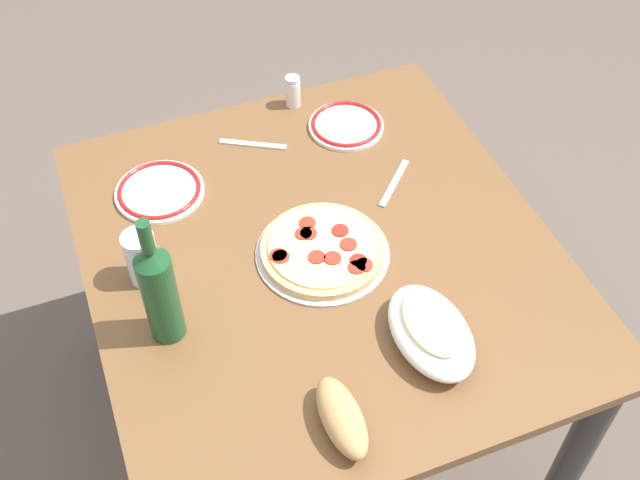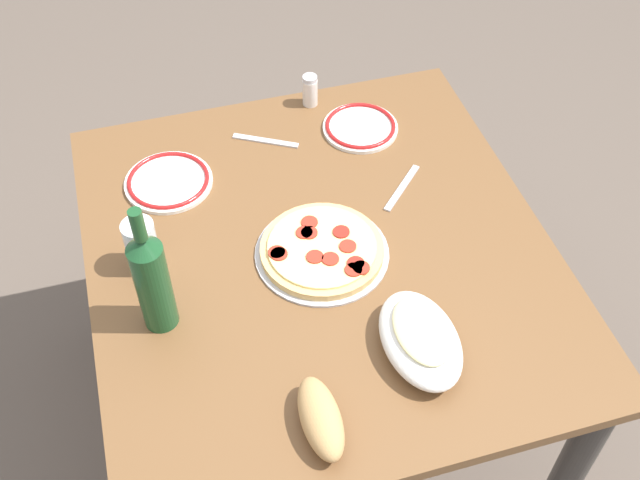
{
  "view_description": "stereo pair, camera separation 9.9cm",
  "coord_description": "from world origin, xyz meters",
  "px_view_note": "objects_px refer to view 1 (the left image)",
  "views": [
    {
      "loc": [
        -1.05,
        0.4,
        1.99
      ],
      "look_at": [
        0.0,
        0.0,
        0.74
      ],
      "focal_mm": 43.38,
      "sensor_mm": 36.0,
      "label": 1
    },
    {
      "loc": [
        -1.08,
        0.31,
        1.99
      ],
      "look_at": [
        0.0,
        0.0,
        0.74
      ],
      "focal_mm": 43.38,
      "sensor_mm": 36.0,
      "label": 2
    }
  ],
  "objects_px": {
    "side_plate_near": "(346,125)",
    "bread_loaf": "(342,417)",
    "side_plate_far": "(160,191)",
    "pepperoni_pizza": "(323,250)",
    "water_glass": "(142,258)",
    "baked_pasta_dish": "(431,330)",
    "spice_shaker": "(293,91)",
    "dining_table": "(320,281)",
    "wine_bottle": "(159,291)"
  },
  "relations": [
    {
      "from": "pepperoni_pizza",
      "to": "water_glass",
      "type": "relative_size",
      "value": 2.31
    },
    {
      "from": "water_glass",
      "to": "side_plate_near",
      "type": "xyz_separation_m",
      "value": [
        0.3,
        -0.59,
        -0.06
      ]
    },
    {
      "from": "spice_shaker",
      "to": "pepperoni_pizza",
      "type": "bearing_deg",
      "value": 167.45
    },
    {
      "from": "wine_bottle",
      "to": "bread_loaf",
      "type": "bearing_deg",
      "value": -142.86
    },
    {
      "from": "pepperoni_pizza",
      "to": "spice_shaker",
      "type": "bearing_deg",
      "value": -12.55
    },
    {
      "from": "water_glass",
      "to": "bread_loaf",
      "type": "bearing_deg",
      "value": -151.84
    },
    {
      "from": "side_plate_far",
      "to": "pepperoni_pizza",
      "type": "bearing_deg",
      "value": -137.23
    },
    {
      "from": "bread_loaf",
      "to": "spice_shaker",
      "type": "bearing_deg",
      "value": -14.39
    },
    {
      "from": "side_plate_near",
      "to": "spice_shaker",
      "type": "relative_size",
      "value": 2.21
    },
    {
      "from": "dining_table",
      "to": "bread_loaf",
      "type": "relative_size",
      "value": 6.32
    },
    {
      "from": "bread_loaf",
      "to": "water_glass",
      "type": "bearing_deg",
      "value": 28.16
    },
    {
      "from": "side_plate_near",
      "to": "bread_loaf",
      "type": "xyz_separation_m",
      "value": [
        -0.78,
        0.33,
        0.02
      ]
    },
    {
      "from": "side_plate_far",
      "to": "bread_loaf",
      "type": "height_order",
      "value": "bread_loaf"
    },
    {
      "from": "side_plate_near",
      "to": "wine_bottle",
      "type": "bearing_deg",
      "value": 128.52
    },
    {
      "from": "pepperoni_pizza",
      "to": "spice_shaker",
      "type": "relative_size",
      "value": 3.4
    },
    {
      "from": "side_plate_near",
      "to": "bread_loaf",
      "type": "bearing_deg",
      "value": 157.05
    },
    {
      "from": "dining_table",
      "to": "pepperoni_pizza",
      "type": "relative_size",
      "value": 3.74
    },
    {
      "from": "pepperoni_pizza",
      "to": "side_plate_near",
      "type": "xyz_separation_m",
      "value": [
        0.38,
        -0.21,
        -0.01
      ]
    },
    {
      "from": "side_plate_far",
      "to": "water_glass",
      "type": "bearing_deg",
      "value": 160.61
    },
    {
      "from": "pepperoni_pizza",
      "to": "side_plate_far",
      "type": "distance_m",
      "value": 0.43
    },
    {
      "from": "side_plate_far",
      "to": "bread_loaf",
      "type": "xyz_separation_m",
      "value": [
        -0.72,
        -0.17,
        0.02
      ]
    },
    {
      "from": "wine_bottle",
      "to": "water_glass",
      "type": "bearing_deg",
      "value": 4.01
    },
    {
      "from": "spice_shaker",
      "to": "water_glass",
      "type": "bearing_deg",
      "value": 131.93
    },
    {
      "from": "pepperoni_pizza",
      "to": "side_plate_near",
      "type": "bearing_deg",
      "value": -29.0
    },
    {
      "from": "dining_table",
      "to": "pepperoni_pizza",
      "type": "distance_m",
      "value": 0.13
    },
    {
      "from": "pepperoni_pizza",
      "to": "wine_bottle",
      "type": "xyz_separation_m",
      "value": [
        -0.08,
        0.37,
        0.12
      ]
    },
    {
      "from": "side_plate_far",
      "to": "bread_loaf",
      "type": "bearing_deg",
      "value": -166.59
    },
    {
      "from": "water_glass",
      "to": "spice_shaker",
      "type": "relative_size",
      "value": 1.47
    },
    {
      "from": "pepperoni_pizza",
      "to": "side_plate_near",
      "type": "relative_size",
      "value": 1.53
    },
    {
      "from": "wine_bottle",
      "to": "water_glass",
      "type": "xyz_separation_m",
      "value": [
        0.15,
        0.01,
        -0.07
      ]
    },
    {
      "from": "baked_pasta_dish",
      "to": "pepperoni_pizza",
      "type": "bearing_deg",
      "value": 21.08
    },
    {
      "from": "wine_bottle",
      "to": "spice_shaker",
      "type": "relative_size",
      "value": 3.67
    },
    {
      "from": "water_glass",
      "to": "spice_shaker",
      "type": "distance_m",
      "value": 0.66
    },
    {
      "from": "wine_bottle",
      "to": "side_plate_far",
      "type": "bearing_deg",
      "value": -10.58
    },
    {
      "from": "dining_table",
      "to": "spice_shaker",
      "type": "xyz_separation_m",
      "value": [
        0.5,
        -0.12,
        0.16
      ]
    },
    {
      "from": "pepperoni_pizza",
      "to": "side_plate_far",
      "type": "xyz_separation_m",
      "value": [
        0.32,
        0.29,
        -0.01
      ]
    },
    {
      "from": "side_plate_near",
      "to": "side_plate_far",
      "type": "bearing_deg",
      "value": 97.22
    },
    {
      "from": "pepperoni_pizza",
      "to": "bread_loaf",
      "type": "distance_m",
      "value": 0.42
    },
    {
      "from": "wine_bottle",
      "to": "side_plate_far",
      "type": "relative_size",
      "value": 1.52
    },
    {
      "from": "pepperoni_pizza",
      "to": "water_glass",
      "type": "xyz_separation_m",
      "value": [
        0.08,
        0.38,
        0.05
      ]
    },
    {
      "from": "water_glass",
      "to": "side_plate_near",
      "type": "relative_size",
      "value": 0.66
    },
    {
      "from": "water_glass",
      "to": "side_plate_far",
      "type": "xyz_separation_m",
      "value": [
        0.24,
        -0.08,
        -0.06
      ]
    },
    {
      "from": "spice_shaker",
      "to": "side_plate_far",
      "type": "bearing_deg",
      "value": 116.31
    },
    {
      "from": "dining_table",
      "to": "wine_bottle",
      "type": "bearing_deg",
      "value": 104.68
    },
    {
      "from": "side_plate_near",
      "to": "spice_shaker",
      "type": "distance_m",
      "value": 0.17
    },
    {
      "from": "baked_pasta_dish",
      "to": "wine_bottle",
      "type": "xyz_separation_m",
      "value": [
        0.21,
        0.48,
        0.09
      ]
    },
    {
      "from": "pepperoni_pizza",
      "to": "dining_table",
      "type": "bearing_deg",
      "value": 6.02
    },
    {
      "from": "dining_table",
      "to": "side_plate_far",
      "type": "height_order",
      "value": "side_plate_far"
    },
    {
      "from": "side_plate_near",
      "to": "bread_loaf",
      "type": "height_order",
      "value": "bread_loaf"
    },
    {
      "from": "baked_pasta_dish",
      "to": "water_glass",
      "type": "bearing_deg",
      "value": 53.05
    }
  ]
}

